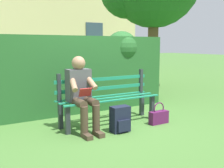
% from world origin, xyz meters
% --- Properties ---
extents(ground, '(60.00, 60.00, 0.00)m').
position_xyz_m(ground, '(0.00, 0.00, 0.00)').
color(ground, '#477533').
extents(park_bench, '(1.83, 0.47, 0.91)m').
position_xyz_m(park_bench, '(0.00, -0.06, 0.44)').
color(park_bench, '#2D3338').
rests_on(park_bench, ground).
extents(person_seated, '(0.44, 0.73, 1.20)m').
position_xyz_m(person_seated, '(0.56, 0.10, 0.64)').
color(person_seated, '#4C4C51').
rests_on(person_seated, ground).
extents(hedge_backdrop, '(4.40, 0.88, 1.68)m').
position_xyz_m(hedge_backdrop, '(0.30, -1.25, 0.83)').
color(hedge_backdrop, '#265B28').
rests_on(hedge_backdrop, ground).
extents(building_facade, '(9.67, 3.05, 6.51)m').
position_xyz_m(building_facade, '(-1.25, -9.19, 3.25)').
color(building_facade, beige).
rests_on(building_facade, ground).
extents(backpack, '(0.30, 0.25, 0.41)m').
position_xyz_m(backpack, '(0.07, 0.47, 0.20)').
color(backpack, '#191E33').
rests_on(backpack, ground).
extents(handbag, '(0.36, 0.13, 0.38)m').
position_xyz_m(handbag, '(-0.75, 0.45, 0.13)').
color(handbag, '#59194C').
rests_on(handbag, ground).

